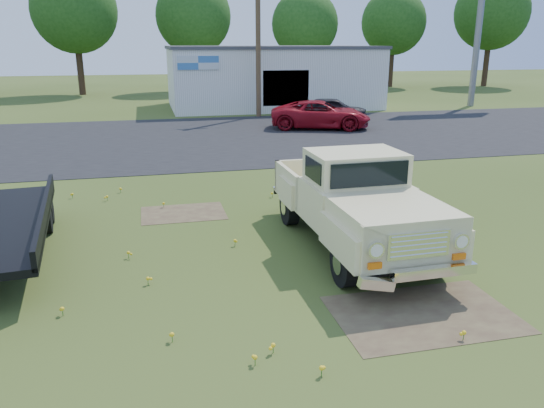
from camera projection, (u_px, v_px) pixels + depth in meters
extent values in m
plane|color=#324516|center=(290.00, 256.00, 11.33)|extent=(140.00, 140.00, 0.00)
cube|color=black|center=(207.00, 138.00, 25.29)|extent=(90.00, 14.00, 0.02)
cube|color=#4B3728|center=(423.00, 315.00, 8.87)|extent=(3.00, 2.00, 0.01)
cube|color=#4B3728|center=(183.00, 213.00, 14.14)|extent=(2.20, 1.60, 0.01)
cube|color=silver|center=(272.00, 78.00, 37.20)|extent=(14.00, 8.00, 4.00)
cube|color=#3F3F44|center=(271.00, 47.00, 36.60)|extent=(14.20, 8.20, 0.20)
cube|color=black|center=(286.00, 88.00, 33.64)|extent=(3.00, 0.10, 2.20)
cube|color=silver|center=(198.00, 63.00, 31.86)|extent=(2.50, 0.08, 0.80)
cylinder|color=slate|center=(477.00, 48.00, 36.93)|extent=(0.44, 0.44, 8.00)
cylinder|color=#493A22|center=(258.00, 40.00, 31.37)|extent=(0.30, 0.30, 9.00)
cylinder|color=#352318|center=(81.00, 71.00, 45.73)|extent=(0.56, 0.56, 3.96)
sphere|color=#1B4413|center=(74.00, 10.00, 44.28)|extent=(7.04, 7.04, 7.04)
cylinder|color=#352318|center=(196.00, 71.00, 48.90)|extent=(0.56, 0.56, 3.78)
sphere|color=#1B4413|center=(193.00, 16.00, 47.52)|extent=(6.72, 6.72, 6.72)
cylinder|color=#352318|center=(304.00, 72.00, 49.78)|extent=(0.56, 0.56, 3.42)
sphere|color=#1B4413|center=(305.00, 24.00, 48.52)|extent=(6.08, 6.08, 6.08)
cylinder|color=#352318|center=(391.00, 69.00, 54.29)|extent=(0.56, 0.56, 3.60)
sphere|color=#1B4413|center=(394.00, 22.00, 52.97)|extent=(6.40, 6.40, 6.40)
cylinder|color=#352318|center=(486.00, 66.00, 55.04)|extent=(0.56, 0.56, 4.14)
sphere|color=#1B4413|center=(492.00, 13.00, 53.52)|extent=(7.36, 7.36, 7.36)
imported|color=maroon|center=(321.00, 115.00, 27.87)|extent=(5.66, 3.88, 1.44)
imported|color=black|center=(333.00, 109.00, 30.61)|extent=(4.23, 2.70, 1.34)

